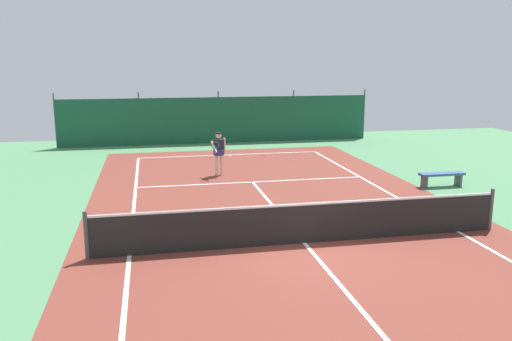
{
  "coord_description": "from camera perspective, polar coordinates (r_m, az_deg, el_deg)",
  "views": [
    {
      "loc": [
        -3.52,
        -11.38,
        4.37
      ],
      "look_at": [
        -0.31,
        4.29,
        0.9
      ],
      "focal_mm": 36.37,
      "sensor_mm": 36.0,
      "label": 1
    }
  ],
  "objects": [
    {
      "name": "courtside_bench",
      "position": [
        19.08,
        19.75,
        -0.58
      ],
      "size": [
        1.6,
        0.4,
        0.49
      ],
      "color": "#335184",
      "rests_on": "ground"
    },
    {
      "name": "tennis_ball_near_player",
      "position": [
        23.78,
        0.95,
        1.73
      ],
      "size": [
        0.07,
        0.07,
        0.07
      ],
      "primitive_type": "sphere",
      "color": "#CCDB33",
      "rests_on": "ground"
    },
    {
      "name": "back_fence",
      "position": [
        27.86,
        -4.23,
        4.57
      ],
      "size": [
        16.3,
        0.98,
        2.7
      ],
      "color": "#195138",
      "rests_on": "ground"
    },
    {
      "name": "tennis_net",
      "position": [
        12.52,
        5.36,
        -5.77
      ],
      "size": [
        10.12,
        0.1,
        1.1
      ],
      "color": "black",
      "rests_on": "ground"
    },
    {
      "name": "court_surface",
      "position": [
        12.68,
        5.31,
        -7.95
      ],
      "size": [
        11.02,
        26.6,
        0.01
      ],
      "color": "brown",
      "rests_on": "ground"
    },
    {
      "name": "tennis_ball_midcourt",
      "position": [
        14.98,
        -8.95,
        -4.74
      ],
      "size": [
        0.07,
        0.07,
        0.07
      ],
      "primitive_type": "sphere",
      "color": "#CCDB33",
      "rests_on": "ground"
    },
    {
      "name": "ground_plane",
      "position": [
        12.68,
        5.31,
        -7.96
      ],
      "size": [
        36.0,
        36.0,
        0.0
      ],
      "primitive_type": "plane",
      "color": "#4C8456"
    },
    {
      "name": "tennis_player",
      "position": [
        19.61,
        -4.13,
        2.21
      ],
      "size": [
        0.62,
        0.81,
        1.64
      ],
      "rotation": [
        0.0,
        0.0,
        3.36
      ],
      "color": "beige",
      "rests_on": "ground"
    }
  ]
}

